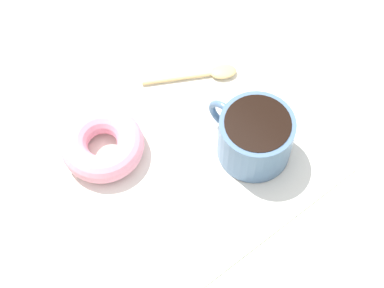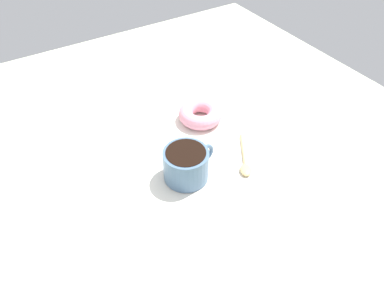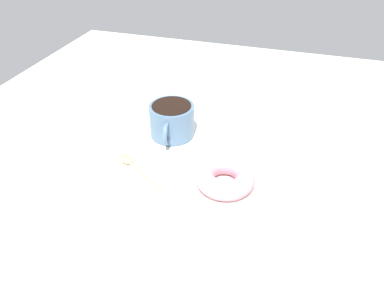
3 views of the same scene
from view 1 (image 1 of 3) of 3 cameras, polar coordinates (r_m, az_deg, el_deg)
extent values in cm
cube|color=beige|center=(81.64, -0.65, -2.96)|extent=(120.00, 120.00, 2.00)
cube|color=white|center=(81.99, 0.00, -0.74)|extent=(31.34, 31.34, 0.30)
cylinder|color=slate|center=(79.36, 5.66, 0.58)|extent=(9.28, 9.28, 6.77)
cylinder|color=black|center=(76.64, 5.87, 1.77)|extent=(8.08, 8.08, 0.60)
torus|color=slate|center=(80.75, 2.84, 2.57)|extent=(1.55, 4.77, 4.69)
torus|color=pink|center=(81.18, -7.96, -0.05)|extent=(10.56, 10.56, 3.44)
ellipsoid|color=#D8B772|center=(88.14, 2.81, 6.44)|extent=(4.33, 3.95, 0.90)
cylinder|color=#D8B772|center=(87.61, -1.14, 5.86)|extent=(8.90, 5.92, 0.56)
camera|label=2|loc=(0.79, 58.24, 27.44)|focal=35.00mm
camera|label=3|loc=(0.91, -40.93, 31.30)|focal=35.00mm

